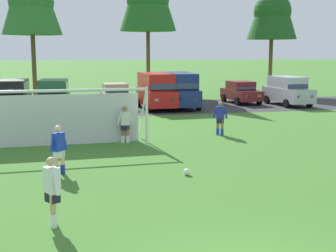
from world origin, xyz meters
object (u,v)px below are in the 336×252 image
object	(u,v)px
player_midfield_center	(52,192)
player_defender_far	(125,125)
soccer_ball	(187,172)
player_winger_left	(59,150)
player_striker_near	(220,118)
soccer_goal	(59,116)
parked_car_slot_far_right	(241,92)
parked_car_slot_left	(13,96)
parked_car_slot_center_right	(156,90)
parked_car_slot_right	(180,90)
parked_car_slot_end	(288,90)
parked_car_slot_center	(115,95)
parked_car_slot_center_left	(54,95)

from	to	relation	value
player_midfield_center	player_defender_far	world-z (taller)	same
soccer_ball	player_winger_left	bearing A→B (deg)	165.77
player_striker_near	soccer_goal	bearing A→B (deg)	-172.83
soccer_ball	parked_car_slot_far_right	distance (m)	21.68
soccer_ball	parked_car_slot_left	distance (m)	19.02
player_midfield_center	parked_car_slot_center_right	distance (m)	21.83
parked_car_slot_far_right	player_striker_near	bearing A→B (deg)	-116.01
player_defender_far	soccer_goal	bearing A→B (deg)	-178.91
player_defender_far	parked_car_slot_left	world-z (taller)	parked_car_slot_left
parked_car_slot_center_right	parked_car_slot_right	bearing A→B (deg)	3.18
soccer_ball	parked_car_slot_end	world-z (taller)	parked_car_slot_end
parked_car_slot_center	parked_car_slot_right	size ratio (longest dim) A/B	0.88
parked_car_slot_right	player_midfield_center	bearing A→B (deg)	-111.91
soccer_goal	parked_car_slot_center	world-z (taller)	soccer_goal
soccer_ball	parked_car_slot_center_left	world-z (taller)	parked_car_slot_center_left
parked_car_slot_center_left	parked_car_slot_center	bearing A→B (deg)	23.45
soccer_ball	parked_car_slot_center_right	world-z (taller)	parked_car_slot_center_right
parked_car_slot_far_right	player_defender_far	bearing A→B (deg)	-128.83
soccer_ball	player_striker_near	distance (m)	7.59
player_defender_far	parked_car_slot_left	distance (m)	13.20
soccer_ball	soccer_goal	xyz separation A→B (m)	(-4.09, 5.74, 1.18)
soccer_ball	parked_car_slot_end	bearing A→B (deg)	54.00
player_striker_near	parked_car_slot_far_right	bearing A→B (deg)	63.99
player_defender_far	parked_car_slot_center_left	xyz separation A→B (m)	(-3.26, 11.45, 0.29)
player_striker_near	parked_car_slot_right	distance (m)	10.69
parked_car_slot_center	parked_car_slot_center_left	bearing A→B (deg)	-156.55
parked_car_slot_left	parked_car_slot_center	xyz separation A→B (m)	(6.95, 1.53, -0.24)
parked_car_slot_right	player_winger_left	bearing A→B (deg)	-116.92
player_striker_near	parked_car_slot_left	distance (m)	15.24
soccer_ball	parked_car_slot_left	xyz separation A→B (m)	(-7.15, 17.60, 1.00)
player_striker_near	parked_car_slot_left	world-z (taller)	parked_car_slot_left
player_defender_far	parked_car_slot_center_right	world-z (taller)	parked_car_slot_center_right
soccer_goal	player_defender_far	world-z (taller)	soccer_goal
soccer_ball	parked_car_slot_right	world-z (taller)	parked_car_slot_right
soccer_goal	parked_car_slot_center_right	world-z (taller)	soccer_goal
parked_car_slot_left	parked_car_slot_right	xyz separation A→B (m)	(11.37, -0.25, 0.23)
player_midfield_center	parked_car_slot_center	bearing A→B (deg)	80.03
player_striker_near	parked_car_slot_center	bearing A→B (deg)	106.52
player_striker_near	parked_car_slot_center	xyz separation A→B (m)	(-3.69, 12.43, 0.05)
soccer_goal	player_midfield_center	world-z (taller)	soccer_goal
soccer_goal	parked_car_slot_end	distance (m)	20.33
parked_car_slot_left	parked_car_slot_right	world-z (taller)	parked_car_slot_right
soccer_goal	parked_car_slot_left	world-z (taller)	soccer_goal
player_winger_left	parked_car_slot_end	world-z (taller)	parked_car_slot_end
parked_car_slot_right	parked_car_slot_center_left	bearing A→B (deg)	-179.33
soccer_goal	player_winger_left	xyz separation A→B (m)	(0.02, -4.71, -0.47)
parked_car_slot_right	parked_car_slot_left	bearing A→B (deg)	178.76
player_midfield_center	player_striker_near	bearing A→B (deg)	53.15
soccer_goal	parked_car_slot_center_left	xyz separation A→B (m)	(-0.43, 11.51, -0.18)
player_midfield_center	player_defender_far	distance (m)	9.78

